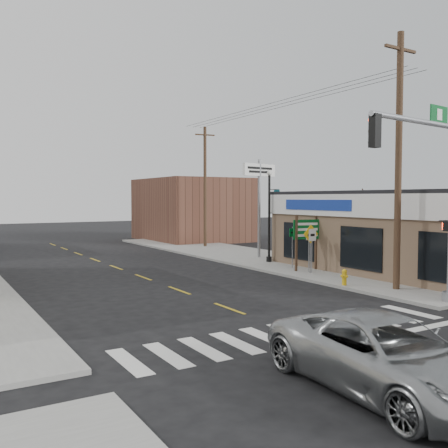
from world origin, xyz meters
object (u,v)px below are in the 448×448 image
fire_hydrant (344,276)px  utility_pole_near (399,159)px  guide_sign (307,235)px  bare_tree (378,196)px  traffic_signal_pole (439,188)px  dance_center_sign (259,183)px  lamp_post (270,209)px  suv (386,355)px  utility_pole_far (205,185)px

fire_hydrant → utility_pole_near: 5.38m
guide_sign → bare_tree: size_ratio=0.58×
utility_pole_near → traffic_signal_pole: bearing=-113.8°
traffic_signal_pole → dance_center_sign: size_ratio=1.12×
guide_sign → lamp_post: size_ratio=0.53×
guide_sign → dance_center_sign: 6.71m
dance_center_sign → bare_tree: size_ratio=1.26×
suv → guide_sign: 15.96m
fire_hydrant → dance_center_sign: (2.70, 10.21, 4.30)m
dance_center_sign → utility_pole_near: 12.06m
guide_sign → fire_hydrant: size_ratio=4.08×
suv → fire_hydrant: suv is taller
suv → bare_tree: 15.80m
traffic_signal_pole → fire_hydrant: 5.79m
guide_sign → bare_tree: (2.30, -2.59, 2.01)m
lamp_post → utility_pole_far: (1.24, 10.12, 1.62)m
lamp_post → utility_pole_far: bearing=63.5°
suv → traffic_signal_pole: (7.64, 4.37, 3.47)m
bare_tree → traffic_signal_pole: bearing=-121.5°
fire_hydrant → utility_pole_far: bearing=80.0°
utility_pole_near → bare_tree: bearing=51.1°
dance_center_sign → utility_pole_far: size_ratio=0.67×
traffic_signal_pole → utility_pole_far: utility_pole_far is taller
fire_hydrant → dance_center_sign: bearing=75.2°
traffic_signal_pole → lamp_post: 12.67m
lamp_post → fire_hydrant: bearing=-123.2°
traffic_signal_pole → dance_center_sign: traffic_signal_pole is taller
dance_center_sign → traffic_signal_pole: bearing=-114.6°
fire_hydrant → lamp_post: lamp_post is taller
utility_pole_near → suv: bearing=-142.4°
lamp_post → dance_center_sign: size_ratio=0.86×
lamp_post → traffic_signal_pole: bearing=-118.1°
fire_hydrant → lamp_post: (1.96, 8.05, 2.70)m
dance_center_sign → bare_tree: dance_center_sign is taller
bare_tree → utility_pole_near: size_ratio=0.47×
traffic_signal_pole → dance_center_sign: bearing=73.1°
guide_sign → utility_pole_near: 6.95m
dance_center_sign → utility_pole_near: (-1.50, -11.95, 0.65)m
utility_pole_near → utility_pole_far: 20.02m
bare_tree → suv: bearing=-137.4°
lamp_post → bare_tree: (1.86, -6.38, 0.76)m
bare_tree → utility_pole_far: utility_pole_far is taller
suv → utility_pole_far: size_ratio=0.59×
fire_hydrant → utility_pole_near: (1.20, -1.74, 4.95)m
suv → guide_sign: bearing=58.6°
bare_tree → lamp_post: bearing=106.2°
dance_center_sign → utility_pole_far: bearing=72.0°
utility_pole_far → guide_sign: bearing=-89.8°
lamp_post → dance_center_sign: dance_center_sign is taller
guide_sign → bare_tree: bearing=-39.0°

